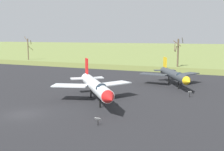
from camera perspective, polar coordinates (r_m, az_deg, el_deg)
ground_plane at (r=32.74m, az=-18.06°, el=-7.75°), size 600.00×600.00×0.00m
asphalt_apron at (r=45.13m, az=-4.93°, el=-2.98°), size 107.47×51.65×0.05m
grass_verge_strip at (r=74.32m, az=6.83°, el=1.43°), size 167.47×12.00×0.06m
jet_fighter_front_left at (r=48.72m, az=12.84°, el=0.15°), size 10.38×13.53×4.74m
info_placard_front_left at (r=40.83m, az=15.93°, el=-3.64°), size 0.56×0.41×0.96m
jet_fighter_rear_center at (r=35.96m, az=-3.47°, el=-2.18°), size 12.20×14.07×5.42m
info_placard_rear_center at (r=27.29m, az=-2.95°, el=-9.35°), size 0.64×0.33×0.84m
bare_tree_far_left at (r=105.85m, az=-17.12°, el=5.50°), size 2.51×3.04×8.62m
bare_tree_left_of_center at (r=80.48m, az=13.59°, el=4.95°), size 2.53×2.54×8.46m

